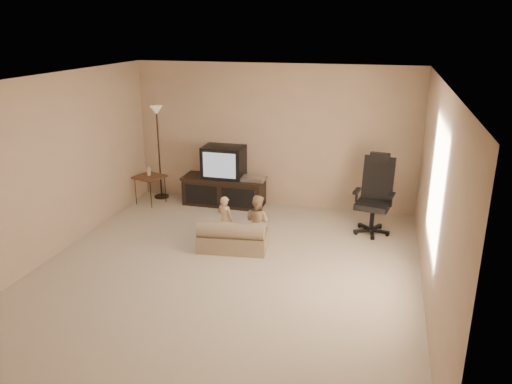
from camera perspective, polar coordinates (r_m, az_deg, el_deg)
floor at (r=6.71m, az=-3.47°, el=-9.08°), size 5.50×5.50×0.00m
room_shell at (r=6.15m, az=-3.75°, el=3.54°), size 5.50×5.50×5.50m
tv_stand at (r=8.97m, az=-3.64°, el=1.30°), size 1.51×0.56×1.08m
office_chair at (r=7.97m, az=13.34°, el=-1.44°), size 0.67×0.69×1.24m
side_table at (r=9.19m, az=-12.07°, el=1.70°), size 0.58×0.58×0.70m
floor_lamp at (r=9.29m, az=-11.18°, el=6.78°), size 0.27×0.27×1.73m
child_sofa at (r=7.22m, az=-2.72°, el=-5.23°), size 1.03×0.66×0.48m
toddler_left at (r=7.40m, az=-3.55°, el=-3.20°), size 0.32×0.28×0.73m
toddler_right at (r=7.27m, az=0.13°, el=-3.33°), size 0.44×0.34×0.79m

